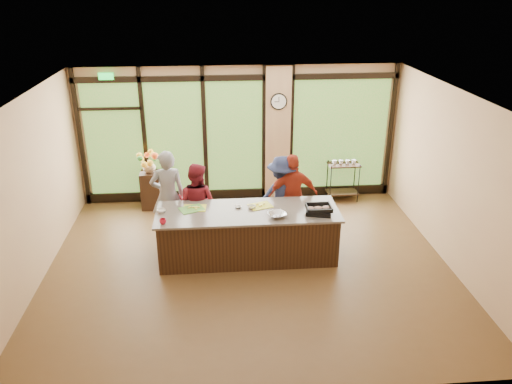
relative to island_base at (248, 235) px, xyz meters
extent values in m
plane|color=brown|center=(0.00, -0.30, -0.44)|extent=(7.00, 7.00, 0.00)
plane|color=white|center=(0.00, -0.30, 2.56)|extent=(7.00, 7.00, 0.00)
plane|color=tan|center=(0.00, 2.70, 1.06)|extent=(7.00, 0.00, 7.00)
plane|color=tan|center=(-3.50, -0.30, 1.06)|extent=(0.00, 6.00, 6.00)
plane|color=tan|center=(3.50, -0.30, 1.06)|extent=(0.00, 6.00, 6.00)
cube|color=tan|center=(0.85, 2.64, 1.06)|extent=(0.55, 0.12, 3.00)
cube|color=black|center=(0.00, 2.65, 2.31)|extent=(6.90, 0.08, 0.12)
cube|color=black|center=(0.00, 2.65, -0.32)|extent=(6.90, 0.08, 0.20)
cube|color=#19D83F|center=(-2.70, 2.60, 2.39)|extent=(0.30, 0.04, 0.14)
cube|color=#3C6222|center=(-2.70, 2.67, 1.01)|extent=(1.20, 0.02, 2.50)
cube|color=#3C6222|center=(-1.40, 2.67, 1.01)|extent=(1.20, 0.02, 2.50)
cube|color=#3C6222|center=(-0.10, 2.67, 1.01)|extent=(1.20, 0.02, 2.50)
cube|color=#3C6222|center=(2.25, 2.67, 1.01)|extent=(2.10, 0.02, 2.50)
cube|color=black|center=(-3.40, 2.65, 1.06)|extent=(0.08, 0.08, 3.00)
cube|color=black|center=(-2.05, 2.65, 1.06)|extent=(0.08, 0.08, 3.00)
cube|color=black|center=(-0.75, 2.65, 1.06)|extent=(0.08, 0.08, 3.00)
cube|color=black|center=(0.55, 2.65, 1.06)|extent=(0.08, 0.08, 3.00)
cube|color=black|center=(1.15, 2.65, 1.06)|extent=(0.08, 0.08, 3.00)
cube|color=black|center=(3.40, 2.65, 1.06)|extent=(0.08, 0.08, 3.00)
cube|color=black|center=(0.00, 0.00, 0.00)|extent=(3.10, 1.00, 0.88)
cube|color=slate|center=(0.00, 0.00, 0.46)|extent=(3.20, 1.10, 0.04)
cylinder|color=black|center=(0.85, 2.57, 1.81)|extent=(0.36, 0.04, 0.36)
cylinder|color=white|center=(0.85, 2.55, 1.81)|extent=(0.31, 0.01, 0.31)
cube|color=black|center=(0.85, 2.55, 1.86)|extent=(0.01, 0.00, 0.11)
cube|color=black|center=(0.80, 2.55, 1.81)|extent=(0.09, 0.00, 0.01)
imported|color=slate|center=(-1.45, 0.86, 0.45)|extent=(0.71, 0.52, 1.78)
imported|color=maroon|center=(-0.91, 0.73, 0.34)|extent=(0.94, 0.85, 1.56)
imported|color=#9F2B18|center=(0.91, 0.75, 0.40)|extent=(1.00, 0.45, 1.67)
imported|color=#1C223E|center=(0.72, 0.86, 0.36)|extent=(1.07, 0.65, 1.61)
cube|color=black|center=(1.22, -0.20, 0.52)|extent=(0.50, 0.43, 0.08)
imported|color=silver|center=(0.49, -0.28, 0.52)|extent=(0.38, 0.38, 0.07)
cube|color=#539B38|center=(-0.98, 0.15, 0.49)|extent=(0.50, 0.44, 0.01)
cube|color=yellow|center=(-0.93, 0.18, 0.49)|extent=(0.42, 0.33, 0.01)
cube|color=yellow|center=(0.24, 0.18, 0.49)|extent=(0.47, 0.41, 0.01)
imported|color=silver|center=(-1.50, 0.08, 0.50)|extent=(0.18, 0.18, 0.05)
imported|color=silver|center=(0.08, 0.10, 0.50)|extent=(0.20, 0.20, 0.05)
imported|color=silver|center=(-0.16, 0.15, 0.49)|extent=(0.16, 0.16, 0.03)
imported|color=#B5122A|center=(-1.43, -0.38, 0.52)|extent=(0.15, 0.15, 0.09)
cube|color=black|center=(-1.96, 2.30, -0.03)|extent=(0.42, 0.42, 0.83)
imported|color=#92734F|center=(-1.96, 2.30, 0.53)|extent=(0.36, 0.36, 0.28)
cube|color=black|center=(2.32, 2.38, -0.26)|extent=(0.70, 0.41, 0.03)
cube|color=black|center=(2.32, 2.38, 0.41)|extent=(0.70, 0.41, 0.03)
cylinder|color=black|center=(2.00, 2.20, 0.01)|extent=(0.02, 0.02, 0.90)
cylinder|color=black|center=(2.63, 2.20, 0.01)|extent=(0.02, 0.02, 0.90)
cylinder|color=black|center=(2.00, 2.56, 0.01)|extent=(0.02, 0.02, 0.90)
cylinder|color=black|center=(2.63, 2.56, 0.01)|extent=(0.02, 0.02, 0.90)
imported|color=silver|center=(2.10, 2.38, 0.47)|extent=(0.10, 0.10, 0.09)
imported|color=silver|center=(2.25, 2.38, 0.47)|extent=(0.10, 0.10, 0.09)
imported|color=silver|center=(2.39, 2.38, 0.47)|extent=(0.10, 0.10, 0.09)
imported|color=silver|center=(2.53, 2.38, 0.47)|extent=(0.10, 0.10, 0.09)
camera|label=1|loc=(-0.52, -7.87, 4.22)|focal=35.00mm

